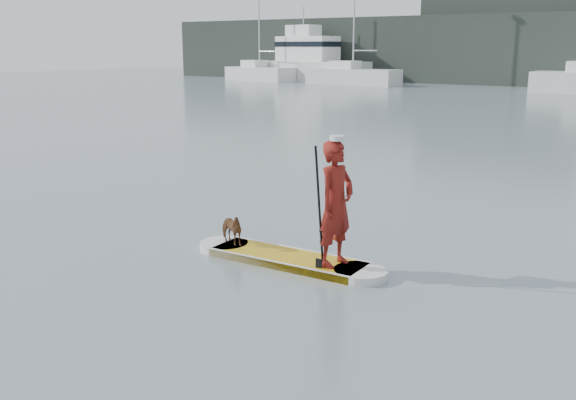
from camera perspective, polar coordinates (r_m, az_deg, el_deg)
The scene contains 10 objects.
ground at distance 9.87m, azimuth -15.18°, elevation -6.39°, with size 140.00×140.00×0.00m, color slate.
paddleboard at distance 10.02m, azimuth 0.00°, elevation -5.24°, with size 3.30×0.88×0.12m.
paddler at distance 9.35m, azimuth 4.29°, elevation -0.34°, with size 0.68×0.44×1.85m, color maroon.
white_cap at distance 9.16m, azimuth 4.40°, elevation 5.51°, with size 0.22×0.22×0.07m, color silver.
dog at distance 10.53m, azimuth -5.18°, elevation -2.54°, with size 0.28×0.61×0.52m, color #56301D.
paddle at distance 9.24m, azimuth 2.80°, elevation -2.08°, with size 0.10×0.30×2.00m.
sailboat_a at distance 63.97m, azimuth -2.59°, elevation 11.24°, with size 8.06×3.96×11.21m.
sailboat_b at distance 57.34m, azimuth 5.72°, elevation 11.02°, with size 8.58×3.10×12.53m.
motor_yacht_b at distance 63.11m, azimuth 2.15°, elevation 12.29°, with size 10.96×4.94×6.98m.
shore_building_west at distance 62.41m, azimuth 18.47°, elevation 13.94°, with size 14.00×4.00×9.00m, color black.
Camera 1 is at (7.12, -6.00, 3.27)m, focal length 40.00 mm.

